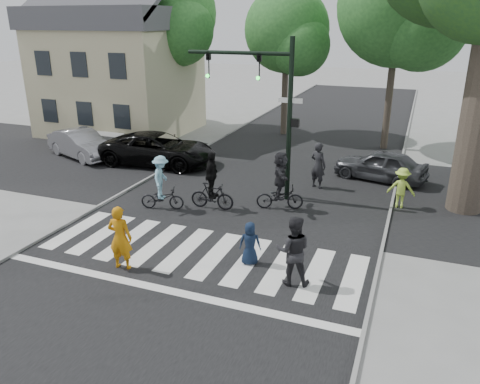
{
  "coord_description": "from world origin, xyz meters",
  "views": [
    {
      "loc": [
        5.6,
        -10.2,
        6.52
      ],
      "look_at": [
        0.5,
        3.0,
        1.3
      ],
      "focal_mm": 35.0,
      "sensor_mm": 36.0,
      "label": 1
    }
  ],
  "objects_px": {
    "cyclist_left": "(162,186)",
    "cyclist_mid": "(212,186)",
    "car_suv": "(158,149)",
    "car_grey": "(380,165)",
    "traffic_signal": "(268,96)",
    "pedestrian_child": "(250,243)",
    "car_silver": "(81,144)",
    "pedestrian_adult": "(293,251)",
    "pedestrian_woman": "(120,238)",
    "cyclist_right": "(280,184)"
  },
  "relations": [
    {
      "from": "pedestrian_adult",
      "to": "cyclist_left",
      "type": "height_order",
      "value": "cyclist_left"
    },
    {
      "from": "pedestrian_adult",
      "to": "car_grey",
      "type": "relative_size",
      "value": 0.49
    },
    {
      "from": "pedestrian_child",
      "to": "car_suv",
      "type": "bearing_deg",
      "value": -60.1
    },
    {
      "from": "cyclist_left",
      "to": "car_silver",
      "type": "xyz_separation_m",
      "value": [
        -7.21,
        4.51,
        -0.17
      ]
    },
    {
      "from": "cyclist_mid",
      "to": "pedestrian_adult",
      "type": "bearing_deg",
      "value": -44.13
    },
    {
      "from": "cyclist_mid",
      "to": "car_suv",
      "type": "height_order",
      "value": "cyclist_mid"
    },
    {
      "from": "traffic_signal",
      "to": "car_silver",
      "type": "height_order",
      "value": "traffic_signal"
    },
    {
      "from": "traffic_signal",
      "to": "pedestrian_adult",
      "type": "distance_m",
      "value": 7.1
    },
    {
      "from": "traffic_signal",
      "to": "pedestrian_child",
      "type": "xyz_separation_m",
      "value": [
        1.26,
        -5.29,
        -3.27
      ]
    },
    {
      "from": "car_suv",
      "to": "car_silver",
      "type": "distance_m",
      "value": 4.24
    },
    {
      "from": "pedestrian_woman",
      "to": "car_silver",
      "type": "bearing_deg",
      "value": -55.56
    },
    {
      "from": "pedestrian_woman",
      "to": "cyclist_left",
      "type": "relative_size",
      "value": 0.92
    },
    {
      "from": "cyclist_mid",
      "to": "car_grey",
      "type": "bearing_deg",
      "value": 46.17
    },
    {
      "from": "pedestrian_child",
      "to": "car_suv",
      "type": "distance_m",
      "value": 10.58
    },
    {
      "from": "traffic_signal",
      "to": "cyclist_left",
      "type": "xyz_separation_m",
      "value": [
        -3.13,
        -2.58,
        -3.03
      ]
    },
    {
      "from": "traffic_signal",
      "to": "car_grey",
      "type": "relative_size",
      "value": 1.54
    },
    {
      "from": "traffic_signal",
      "to": "pedestrian_woman",
      "type": "relative_size",
      "value": 3.24
    },
    {
      "from": "cyclist_right",
      "to": "car_grey",
      "type": "height_order",
      "value": "cyclist_right"
    },
    {
      "from": "pedestrian_adult",
      "to": "car_suv",
      "type": "bearing_deg",
      "value": -56.95
    },
    {
      "from": "pedestrian_child",
      "to": "pedestrian_adult",
      "type": "height_order",
      "value": "pedestrian_adult"
    },
    {
      "from": "traffic_signal",
      "to": "cyclist_mid",
      "type": "height_order",
      "value": "traffic_signal"
    },
    {
      "from": "cyclist_left",
      "to": "car_suv",
      "type": "height_order",
      "value": "cyclist_left"
    },
    {
      "from": "cyclist_right",
      "to": "cyclist_left",
      "type": "bearing_deg",
      "value": -158.64
    },
    {
      "from": "pedestrian_adult",
      "to": "cyclist_mid",
      "type": "xyz_separation_m",
      "value": [
        -4.09,
        3.97,
        -0.07
      ]
    },
    {
      "from": "pedestrian_woman",
      "to": "pedestrian_child",
      "type": "distance_m",
      "value": 3.58
    },
    {
      "from": "pedestrian_adult",
      "to": "cyclist_left",
      "type": "distance_m",
      "value": 6.66
    },
    {
      "from": "traffic_signal",
      "to": "cyclist_left",
      "type": "distance_m",
      "value": 5.06
    },
    {
      "from": "cyclist_right",
      "to": "car_silver",
      "type": "distance_m",
      "value": 11.59
    },
    {
      "from": "pedestrian_child",
      "to": "car_silver",
      "type": "height_order",
      "value": "car_silver"
    },
    {
      "from": "cyclist_right",
      "to": "car_grey",
      "type": "bearing_deg",
      "value": 56.81
    },
    {
      "from": "pedestrian_woman",
      "to": "cyclist_right",
      "type": "height_order",
      "value": "cyclist_right"
    },
    {
      "from": "car_silver",
      "to": "car_grey",
      "type": "relative_size",
      "value": 1.09
    },
    {
      "from": "cyclist_mid",
      "to": "car_grey",
      "type": "xyz_separation_m",
      "value": [
        5.39,
        5.61,
        -0.22
      ]
    },
    {
      "from": "traffic_signal",
      "to": "car_grey",
      "type": "bearing_deg",
      "value": 43.14
    },
    {
      "from": "traffic_signal",
      "to": "car_grey",
      "type": "xyz_separation_m",
      "value": [
        3.95,
        3.7,
        -3.24
      ]
    },
    {
      "from": "cyclist_mid",
      "to": "car_suv",
      "type": "xyz_separation_m",
      "value": [
        -4.68,
        4.19,
        -0.12
      ]
    },
    {
      "from": "pedestrian_adult",
      "to": "cyclist_right",
      "type": "bearing_deg",
      "value": -83.84
    },
    {
      "from": "pedestrian_child",
      "to": "car_suv",
      "type": "height_order",
      "value": "car_suv"
    },
    {
      "from": "traffic_signal",
      "to": "cyclist_mid",
      "type": "relative_size",
      "value": 2.8
    },
    {
      "from": "cyclist_mid",
      "to": "car_grey",
      "type": "relative_size",
      "value": 0.55
    },
    {
      "from": "pedestrian_adult",
      "to": "cyclist_left",
      "type": "bearing_deg",
      "value": -43.76
    },
    {
      "from": "cyclist_left",
      "to": "cyclist_mid",
      "type": "relative_size",
      "value": 0.94
    },
    {
      "from": "pedestrian_adult",
      "to": "car_silver",
      "type": "height_order",
      "value": "pedestrian_adult"
    },
    {
      "from": "cyclist_mid",
      "to": "car_silver",
      "type": "xyz_separation_m",
      "value": [
        -8.9,
        3.85,
        -0.18
      ]
    },
    {
      "from": "car_grey",
      "to": "car_suv",
      "type": "bearing_deg",
      "value": -68.93
    },
    {
      "from": "pedestrian_child",
      "to": "car_grey",
      "type": "height_order",
      "value": "car_grey"
    },
    {
      "from": "traffic_signal",
      "to": "pedestrian_woman",
      "type": "bearing_deg",
      "value": -106.2
    },
    {
      "from": "car_suv",
      "to": "car_grey",
      "type": "distance_m",
      "value": 10.17
    },
    {
      "from": "cyclist_right",
      "to": "car_suv",
      "type": "relative_size",
      "value": 0.4
    },
    {
      "from": "pedestrian_child",
      "to": "car_grey",
      "type": "xyz_separation_m",
      "value": [
        2.69,
        8.99,
        0.03
      ]
    }
  ]
}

